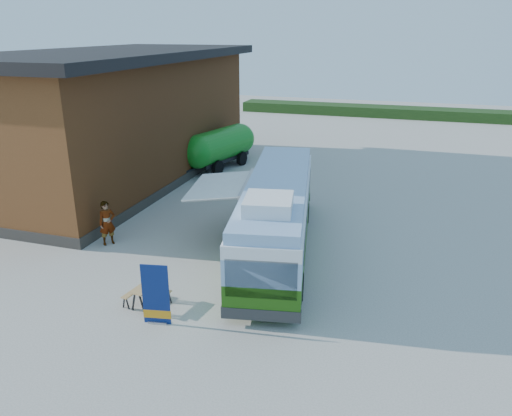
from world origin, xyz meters
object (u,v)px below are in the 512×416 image
(person_b, at_px, (276,183))
(slurry_tanker, at_px, (220,146))
(picnic_table, at_px, (146,291))
(bus, at_px, (277,213))
(banner, at_px, (156,300))
(person_a, at_px, (107,223))

(person_b, xyz_separation_m, slurry_tanker, (-5.16, 4.98, 0.59))
(person_b, bearing_deg, picnic_table, 9.59)
(bus, xyz_separation_m, banner, (-2.12, -6.25, -0.87))
(person_b, relative_size, slurry_tanker, 0.26)
(picnic_table, relative_size, person_b, 0.79)
(bus, distance_m, slurry_tanker, 13.41)
(picnic_table, distance_m, slurry_tanker, 17.35)
(bus, bearing_deg, person_a, -178.88)
(person_a, height_order, person_b, person_a)
(bus, xyz_separation_m, slurry_tanker, (-7.00, 11.43, -0.21))
(bus, relative_size, person_b, 6.64)
(picnic_table, height_order, person_b, person_b)
(banner, height_order, slurry_tanker, slurry_tanker)
(banner, height_order, person_b, banner)
(banner, bearing_deg, picnic_table, 124.21)
(person_a, relative_size, slurry_tanker, 0.28)
(person_b, height_order, slurry_tanker, slurry_tanker)
(picnic_table, bearing_deg, person_a, 144.00)
(bus, height_order, picnic_table, bus)
(banner, height_order, person_a, banner)
(bus, bearing_deg, slurry_tanker, 110.99)
(banner, xyz_separation_m, picnic_table, (-0.83, 0.84, -0.29))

